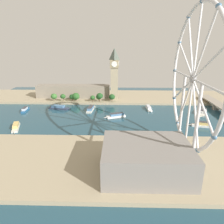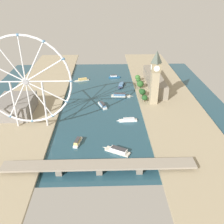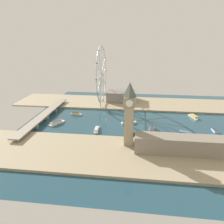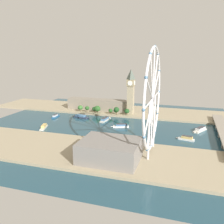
{
  "view_description": "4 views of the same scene",
  "coord_description": "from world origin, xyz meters",
  "px_view_note": "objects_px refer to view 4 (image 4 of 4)",
  "views": [
    {
      "loc": [
        243.94,
        26.31,
        88.07
      ],
      "look_at": [
        21.85,
        20.39,
        15.09
      ],
      "focal_mm": 33.62,
      "sensor_mm": 36.0,
      "label": 1
    },
    {
      "loc": [
        -6.59,
        357.0,
        165.55
      ],
      "look_at": [
        -15.06,
        81.97,
        20.44
      ],
      "focal_mm": 39.84,
      "sensor_mm": 36.0,
      "label": 2
    },
    {
      "loc": [
        -325.22,
        11.18,
        132.01
      ],
      "look_at": [
        1.08,
        52.13,
        16.74
      ],
      "focal_mm": 34.84,
      "sensor_mm": 36.0,
      "label": 3
    },
    {
      "loc": [
        334.29,
        117.22,
        108.5
      ],
      "look_at": [
        -8.29,
        8.98,
        21.46
      ],
      "focal_mm": 38.86,
      "sensor_mm": 36.0,
      "label": 4
    }
  ],
  "objects_px": {
    "parliament_block": "(98,104)",
    "tour_boat_1": "(44,127)",
    "tour_boat_0": "(186,138)",
    "river_bridge": "(224,133)",
    "tour_boat_3": "(56,116)",
    "tour_boat_6": "(81,117)",
    "riverside_hall": "(110,150)",
    "tour_boat_2": "(200,130)",
    "tour_boat_7": "(105,119)",
    "tour_boat_4": "(121,126)",
    "clock_tower": "(131,91)",
    "ferris_wheel": "(153,99)",
    "tour_boat_5": "(154,123)"
  },
  "relations": [
    {
      "from": "tour_boat_3",
      "to": "tour_boat_7",
      "type": "relative_size",
      "value": 0.69
    },
    {
      "from": "riverside_hall",
      "to": "tour_boat_2",
      "type": "height_order",
      "value": "riverside_hall"
    },
    {
      "from": "clock_tower",
      "to": "riverside_hall",
      "type": "bearing_deg",
      "value": 7.31
    },
    {
      "from": "tour_boat_0",
      "to": "tour_boat_3",
      "type": "xyz_separation_m",
      "value": [
        -50.63,
        -218.98,
        -0.34
      ]
    },
    {
      "from": "tour_boat_0",
      "to": "tour_boat_6",
      "type": "height_order",
      "value": "tour_boat_0"
    },
    {
      "from": "parliament_block",
      "to": "tour_boat_1",
      "type": "bearing_deg",
      "value": -16.38
    },
    {
      "from": "tour_boat_3",
      "to": "tour_boat_6",
      "type": "height_order",
      "value": "tour_boat_3"
    },
    {
      "from": "tour_boat_3",
      "to": "tour_boat_6",
      "type": "bearing_deg",
      "value": -81.19
    },
    {
      "from": "parliament_block",
      "to": "tour_boat_7",
      "type": "bearing_deg",
      "value": 30.36
    },
    {
      "from": "river_bridge",
      "to": "tour_boat_0",
      "type": "distance_m",
      "value": 54.01
    },
    {
      "from": "parliament_block",
      "to": "tour_boat_6",
      "type": "height_order",
      "value": "parliament_block"
    },
    {
      "from": "tour_boat_0",
      "to": "tour_boat_1",
      "type": "distance_m",
      "value": 203.5
    },
    {
      "from": "river_bridge",
      "to": "tour_boat_0",
      "type": "bearing_deg",
      "value": -61.76
    },
    {
      "from": "tour_boat_0",
      "to": "tour_boat_2",
      "type": "height_order",
      "value": "tour_boat_0"
    },
    {
      "from": "tour_boat_7",
      "to": "riverside_hall",
      "type": "bearing_deg",
      "value": -154.47
    },
    {
      "from": "river_bridge",
      "to": "parliament_block",
      "type": "bearing_deg",
      "value": -113.47
    },
    {
      "from": "tour_boat_5",
      "to": "tour_boat_6",
      "type": "distance_m",
      "value": 126.1
    },
    {
      "from": "river_bridge",
      "to": "tour_boat_5",
      "type": "distance_m",
      "value": 103.49
    },
    {
      "from": "tour_boat_2",
      "to": "tour_boat_3",
      "type": "height_order",
      "value": "tour_boat_2"
    },
    {
      "from": "river_bridge",
      "to": "tour_boat_1",
      "type": "xyz_separation_m",
      "value": [
        36.01,
        -250.68,
        -4.34
      ]
    },
    {
      "from": "ferris_wheel",
      "to": "tour_boat_3",
      "type": "height_order",
      "value": "ferris_wheel"
    },
    {
      "from": "parliament_block",
      "to": "river_bridge",
      "type": "relative_size",
      "value": 0.63
    },
    {
      "from": "river_bridge",
      "to": "tour_boat_2",
      "type": "bearing_deg",
      "value": -124.05
    },
    {
      "from": "riverside_hall",
      "to": "tour_boat_3",
      "type": "distance_m",
      "value": 203.99
    },
    {
      "from": "parliament_block",
      "to": "river_bridge",
      "type": "bearing_deg",
      "value": 66.53
    },
    {
      "from": "tour_boat_2",
      "to": "tour_boat_6",
      "type": "relative_size",
      "value": 0.95
    },
    {
      "from": "parliament_block",
      "to": "river_bridge",
      "type": "distance_m",
      "value": 232.23
    },
    {
      "from": "river_bridge",
      "to": "tour_boat_3",
      "type": "bearing_deg",
      "value": -95.39
    },
    {
      "from": "clock_tower",
      "to": "riverside_hall",
      "type": "height_order",
      "value": "clock_tower"
    },
    {
      "from": "tour_boat_1",
      "to": "riverside_hall",
      "type": "bearing_deg",
      "value": 39.35
    },
    {
      "from": "river_bridge",
      "to": "tour_boat_3",
      "type": "height_order",
      "value": "river_bridge"
    },
    {
      "from": "tour_boat_6",
      "to": "river_bridge",
      "type": "bearing_deg",
      "value": 3.47
    },
    {
      "from": "clock_tower",
      "to": "tour_boat_3",
      "type": "height_order",
      "value": "clock_tower"
    },
    {
      "from": "riverside_hall",
      "to": "tour_boat_1",
      "type": "xyz_separation_m",
      "value": [
        -81.02,
        -130.1,
        -11.15
      ]
    },
    {
      "from": "river_bridge",
      "to": "tour_boat_1",
      "type": "relative_size",
      "value": 6.28
    },
    {
      "from": "tour_boat_1",
      "to": "tour_boat_4",
      "type": "height_order",
      "value": "tour_boat_4"
    },
    {
      "from": "riverside_hall",
      "to": "tour_boat_6",
      "type": "height_order",
      "value": "riverside_hall"
    },
    {
      "from": "tour_boat_2",
      "to": "tour_boat_5",
      "type": "height_order",
      "value": "tour_boat_2"
    },
    {
      "from": "parliament_block",
      "to": "tour_boat_4",
      "type": "relative_size",
      "value": 4.27
    },
    {
      "from": "clock_tower",
      "to": "river_bridge",
      "type": "distance_m",
      "value": 169.88
    },
    {
      "from": "riverside_hall",
      "to": "tour_boat_5",
      "type": "bearing_deg",
      "value": 171.17
    },
    {
      "from": "tour_boat_0",
      "to": "tour_boat_1",
      "type": "bearing_deg",
      "value": 15.73
    },
    {
      "from": "clock_tower",
      "to": "river_bridge",
      "type": "xyz_separation_m",
      "value": [
        78.77,
        145.72,
        -37.7
      ]
    },
    {
      "from": "river_bridge",
      "to": "tour_boat_2",
      "type": "relative_size",
      "value": 6.07
    },
    {
      "from": "tour_boat_5",
      "to": "tour_boat_7",
      "type": "xyz_separation_m",
      "value": [
        4.64,
        -80.69,
        0.41
      ]
    },
    {
      "from": "tour_boat_0",
      "to": "tour_boat_4",
      "type": "relative_size",
      "value": 0.86
    },
    {
      "from": "river_bridge",
      "to": "tour_boat_2",
      "type": "xyz_separation_m",
      "value": [
        -19.6,
        -29.0,
        -4.04
      ]
    },
    {
      "from": "parliament_block",
      "to": "tour_boat_2",
      "type": "xyz_separation_m",
      "value": [
        72.86,
        183.92,
        -10.7
      ]
    },
    {
      "from": "riverside_hall",
      "to": "tour_boat_3",
      "type": "height_order",
      "value": "riverside_hall"
    },
    {
      "from": "ferris_wheel",
      "to": "tour_boat_0",
      "type": "distance_m",
      "value": 91.9
    }
  ]
}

